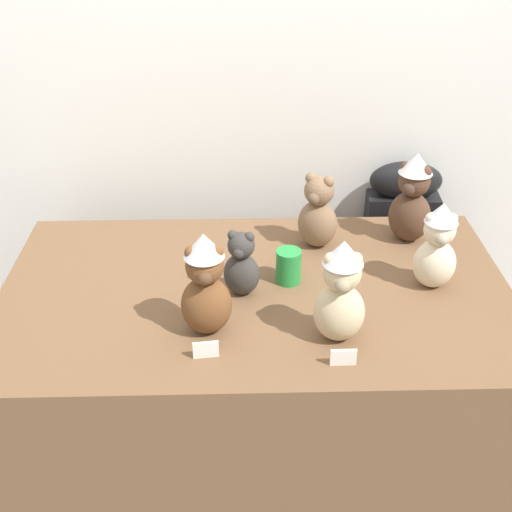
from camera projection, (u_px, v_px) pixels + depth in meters
wall_back at (251, 64)px, 2.41m from camera, size 7.00×0.08×2.60m
display_table at (256, 384)px, 2.27m from camera, size 1.60×0.94×0.79m
instrument_case at (395, 267)px, 2.75m from camera, size 0.29×0.14×0.96m
teddy_bear_mocha at (318, 213)px, 2.23m from camera, size 0.18×0.17×0.27m
teddy_bear_chestnut at (206, 286)px, 1.80m from camera, size 0.15×0.13×0.32m
teddy_bear_cream at (437, 247)px, 2.00m from camera, size 0.14×0.12×0.29m
teddy_bear_charcoal at (241, 265)px, 1.99m from camera, size 0.13×0.12×0.22m
teddy_bear_cocoa at (412, 199)px, 2.25m from camera, size 0.19×0.19×0.32m
teddy_bear_sand at (340, 293)px, 1.77m from camera, size 0.15×0.13×0.31m
party_cup_green at (288, 266)px, 2.07m from camera, size 0.08×0.08×0.11m
name_card_front_left at (206, 350)px, 1.77m from camera, size 0.07×0.02×0.05m
name_card_front_middle at (343, 357)px, 1.74m from camera, size 0.07×0.01×0.05m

